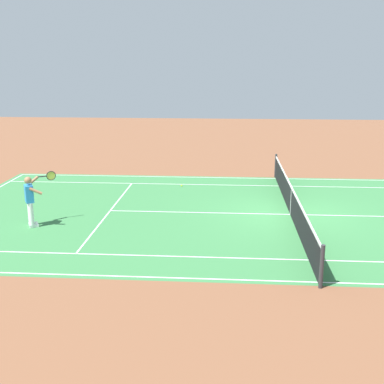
% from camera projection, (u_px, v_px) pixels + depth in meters
% --- Properties ---
extents(ground_plane, '(60.00, 60.00, 0.00)m').
position_uv_depth(ground_plane, '(290.00, 215.00, 17.24)').
color(ground_plane, brown).
extents(court_slab, '(24.20, 11.40, 0.00)m').
position_uv_depth(court_slab, '(290.00, 214.00, 17.24)').
color(court_slab, '#387A42').
rests_on(court_slab, ground_plane).
extents(court_line_markings, '(23.85, 11.05, 0.01)m').
position_uv_depth(court_line_markings, '(290.00, 214.00, 17.23)').
color(court_line_markings, white).
rests_on(court_line_markings, ground_plane).
extents(tennis_net, '(0.10, 11.70, 1.08)m').
position_uv_depth(tennis_net, '(291.00, 201.00, 17.11)').
color(tennis_net, '#2D2D33').
rests_on(tennis_net, ground_plane).
extents(tennis_player_near, '(0.85, 1.01, 1.70)m').
position_uv_depth(tennis_player_near, '(31.00, 199.00, 15.79)').
color(tennis_player_near, white).
rests_on(tennis_player_near, ground_plane).
extents(tennis_ball, '(0.07, 0.07, 0.07)m').
position_uv_depth(tennis_ball, '(182.00, 186.00, 21.12)').
color(tennis_ball, '#CCE01E').
rests_on(tennis_ball, ground_plane).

